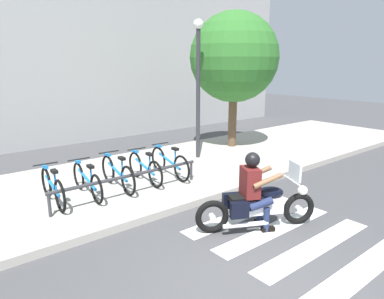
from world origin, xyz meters
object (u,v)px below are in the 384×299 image
Objects in this scene: rider at (254,186)px; tree_near_rack at (234,58)px; bicycle_1 at (87,181)px; bicycle_2 at (117,173)px; street_lamp at (198,78)px; bicycle_4 at (169,162)px; bicycle_0 at (53,188)px; bicycle_3 at (145,168)px; bike_rack at (130,177)px; motorcycle at (258,205)px.

rider is 6.29m from tree_near_rack.
bicycle_2 is at bearing -0.07° from bicycle_1.
rider is 0.35× the size of street_lamp.
bicycle_4 is at bearing 0.01° from bicycle_2.
street_lamp is (4.57, 0.96, 1.98)m from bicycle_0.
bicycle_3 is 0.71m from bicycle_4.
bicycle_2 is 0.71m from bicycle_3.
rider is 0.89× the size of bicycle_0.
bicycle_3 is at bearing -180.00° from bicycle_4.
tree_near_rack is (5.00, 1.36, 2.55)m from bicycle_2.
bicycle_0 is 2.84m from bicycle_4.
bicycle_0 is at bearing 158.70° from bike_rack.
bicycle_3 is at bearing 37.96° from bike_rack.
bicycle_2 is at bearing -164.77° from tree_near_rack.
motorcycle is 4.00m from bicycle_0.
bicycle_0 is at bearing -179.92° from bicycle_1.
rider is 3.06m from bicycle_4.
bicycle_1 is (-1.87, 3.06, 0.04)m from motorcycle.
bike_rack is 0.84× the size of street_lamp.
bicycle_0 is 7.05m from tree_near_rack.
bicycle_3 is 3.29m from street_lamp.
street_lamp reaches higher than motorcycle.
bicycle_1 is 0.71m from bicycle_2.
motorcycle is 3.27m from bicycle_2.
bicycle_2 reaches higher than bicycle_1.
motorcycle reaches higher than bicycle_0.
street_lamp is (1.99, 4.02, 2.04)m from motorcycle.
bicycle_1 is at bearing 179.98° from bicycle_4.
bicycle_4 is (0.26, 3.06, 0.06)m from motorcycle.
tree_near_rack is (4.29, 1.36, 2.57)m from bicycle_3.
motorcycle is 0.46× the size of tree_near_rack.
street_lamp reaches higher than bicycle_2.
motorcycle reaches higher than bicycle_4.
bicycle_4 reaches higher than bicycle_3.
tree_near_rack reaches higher than bicycle_2.
tree_near_rack is at bearing 13.40° from bicycle_1.
bicycle_2 is at bearing 89.98° from bike_rack.
street_lamp reaches higher than bicycle_1.
bicycle_2 is 1.00× the size of bicycle_4.
motorcycle is 1.29× the size of bicycle_3.
street_lamp is at bearing 29.03° from bicycle_4.
tree_near_rack reaches higher than bike_rack.
bicycle_4 reaches higher than bike_rack.
bicycle_4 is at bearing 0.00° from bicycle_3.
bike_rack is (0.71, -0.55, 0.07)m from bicycle_1.
rider reaches higher than motorcycle.
bicycle_4 is 1.53m from bike_rack.
bicycle_3 reaches higher than bike_rack.
bicycle_2 is at bearing 110.76° from motorcycle.
bicycle_4 is at bearing 85.15° from motorcycle.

